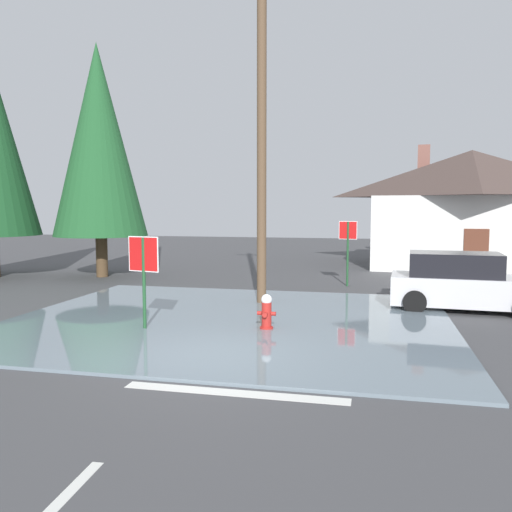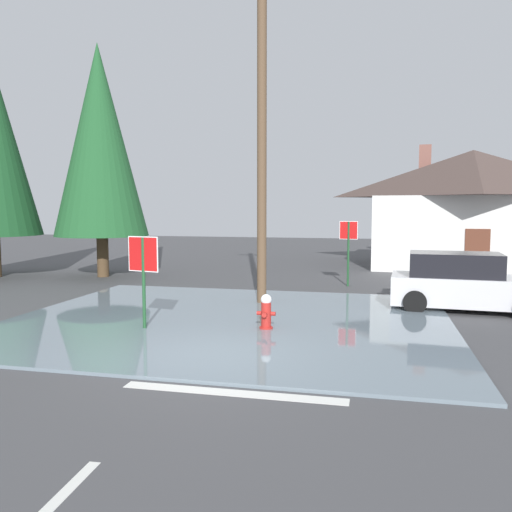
{
  "view_description": "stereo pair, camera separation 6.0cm",
  "coord_description": "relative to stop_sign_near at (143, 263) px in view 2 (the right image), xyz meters",
  "views": [
    {
      "loc": [
        3.02,
        -9.4,
        2.92
      ],
      "look_at": [
        -0.1,
        4.58,
        1.57
      ],
      "focal_mm": 36.58,
      "sensor_mm": 36.0,
      "label": 1
    },
    {
      "loc": [
        3.08,
        -9.38,
        2.92
      ],
      "look_at": [
        -0.1,
        4.58,
        1.57
      ],
      "focal_mm": 36.58,
      "sensor_mm": 36.0,
      "label": 2
    }
  ],
  "objects": [
    {
      "name": "ground_plane",
      "position": [
        2.19,
        -1.86,
        -1.66
      ],
      "size": [
        80.0,
        80.0,
        0.1
      ],
      "primitive_type": "cube",
      "color": "#424244"
    },
    {
      "name": "flood_puddle",
      "position": [
        1.68,
        1.42,
        -1.57
      ],
      "size": [
        11.06,
        9.42,
        0.07
      ],
      "primitive_type": "cube",
      "color": "slate",
      "rests_on": "ground"
    },
    {
      "name": "lane_stop_bar",
      "position": [
        3.14,
        -3.55,
        -1.6
      ],
      "size": [
        3.63,
        0.31,
        0.01
      ],
      "primitive_type": "cube",
      "rotation": [
        0.0,
        0.0,
        0.0
      ],
      "color": "silver",
      "rests_on": "ground"
    },
    {
      "name": "stop_sign_near",
      "position": [
        0.0,
        0.0,
        0.0
      ],
      "size": [
        0.82,
        0.19,
        2.24
      ],
      "color": "#1E4C28",
      "rests_on": "ground"
    },
    {
      "name": "fire_hydrant",
      "position": [
        2.82,
        0.59,
        -1.17
      ],
      "size": [
        0.44,
        0.38,
        0.88
      ],
      "color": "#AD231E",
      "rests_on": "ground"
    },
    {
      "name": "utility_pole",
      "position": [
        2.0,
        3.89,
        3.47
      ],
      "size": [
        1.6,
        0.28,
        9.79
      ],
      "color": "brown",
      "rests_on": "ground"
    },
    {
      "name": "stop_sign_far",
      "position": [
        4.34,
        8.17,
        0.1
      ],
      "size": [
        0.67,
        0.09,
        2.41
      ],
      "color": "#1E4C28",
      "rests_on": "ground"
    },
    {
      "name": "house",
      "position": [
        9.85,
        15.92,
        1.34
      ],
      "size": [
        10.18,
        8.17,
        6.12
      ],
      "color": "silver",
      "rests_on": "ground"
    },
    {
      "name": "parked_car",
      "position": [
        7.74,
        4.27,
        -0.83
      ],
      "size": [
        4.19,
        2.15,
        1.64
      ],
      "color": "silver",
      "rests_on": "ground"
    },
    {
      "name": "pine_tree_mid_left",
      "position": [
        -5.86,
        8.58,
        4.04
      ],
      "size": [
        3.84,
        3.84,
        9.59
      ],
      "color": "#4C3823",
      "rests_on": "ground"
    }
  ]
}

